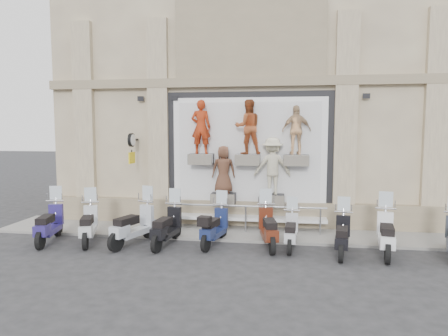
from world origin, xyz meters
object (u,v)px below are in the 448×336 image
at_px(scooter_b, 88,217).
at_px(scooter_h, 342,228).
at_px(clock_sign_bracket, 132,144).
at_px(scooter_g, 291,224).
at_px(scooter_e, 215,219).
at_px(scooter_a, 49,216).
at_px(scooter_d, 167,219).
at_px(scooter_c, 133,217).
at_px(scooter_i, 387,225).
at_px(guard_rail, 246,220).
at_px(scooter_f, 269,220).

relative_size(scooter_b, scooter_h, 1.06).
xyz_separation_m(clock_sign_bracket, scooter_b, (-0.54, -2.11, -2.03)).
xyz_separation_m(scooter_b, scooter_h, (7.16, -0.06, -0.04)).
bearing_deg(scooter_g, scooter_e, -176.03).
height_order(scooter_a, scooter_d, scooter_a).
relative_size(scooter_b, scooter_c, 0.95).
bearing_deg(scooter_i, scooter_c, -169.33).
bearing_deg(scooter_d, scooter_b, -171.58).
height_order(guard_rail, scooter_f, scooter_f).
height_order(scooter_c, scooter_g, scooter_c).
bearing_deg(scooter_h, scooter_b, -170.51).
bearing_deg(scooter_c, scooter_i, 19.72).
bearing_deg(scooter_a, scooter_e, -7.31).
distance_m(guard_rail, scooter_e, 1.56).
height_order(scooter_e, scooter_f, scooter_f).
height_order(scooter_b, scooter_h, scooter_b).
bearing_deg(scooter_f, clock_sign_bracket, 148.80).
xyz_separation_m(scooter_a, scooter_d, (3.50, 0.18, -0.01)).
relative_size(guard_rail, clock_sign_bracket, 4.96).
xyz_separation_m(guard_rail, scooter_f, (0.76, -1.31, 0.32)).
distance_m(scooter_b, scooter_f, 5.22).
xyz_separation_m(scooter_b, scooter_c, (1.38, 0.00, 0.04)).
bearing_deg(scooter_a, scooter_g, -8.78).
relative_size(scooter_b, scooter_g, 1.13).
bearing_deg(scooter_b, scooter_e, -14.99).
distance_m(scooter_g, scooter_h, 1.38).
bearing_deg(scooter_g, scooter_c, -172.20).
xyz_separation_m(guard_rail, scooter_d, (-2.10, -1.57, 0.31)).
xyz_separation_m(scooter_b, scooter_f, (5.21, 0.34, 0.01)).
relative_size(scooter_e, scooter_h, 1.02).
distance_m(scooter_a, scooter_f, 6.39).
distance_m(scooter_a, scooter_h, 8.32).
bearing_deg(scooter_d, scooter_f, 11.99).
relative_size(scooter_a, scooter_e, 1.06).
bearing_deg(clock_sign_bracket, scooter_g, -18.72).
xyz_separation_m(scooter_h, scooter_i, (1.13, 0.13, 0.07)).
bearing_deg(scooter_b, scooter_i, -19.36).
bearing_deg(scooter_d, guard_rail, 43.46).
height_order(scooter_d, scooter_i, scooter_i).
height_order(guard_rail, scooter_g, scooter_g).
bearing_deg(scooter_b, scooter_h, -20.32).
distance_m(guard_rail, scooter_g, 1.93).
xyz_separation_m(scooter_c, scooter_d, (0.96, 0.07, -0.04)).
bearing_deg(scooter_f, scooter_g, -11.93).
xyz_separation_m(clock_sign_bracket, scooter_f, (4.66, -1.77, -2.02)).
distance_m(scooter_h, scooter_i, 1.14).
relative_size(scooter_g, scooter_h, 0.94).
bearing_deg(scooter_b, scooter_f, -16.13).
relative_size(scooter_a, scooter_c, 0.97).
height_order(scooter_f, scooter_i, scooter_i).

